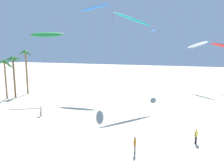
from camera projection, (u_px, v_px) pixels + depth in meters
name	position (u px, v px, depth m)	size (l,w,h in m)	color
palm_tree_0	(13.00, 64.00, 44.74)	(3.75, 3.91, 8.98)	brown
palm_tree_1	(26.00, 58.00, 48.32)	(3.46, 3.61, 10.39)	olive
palm_tree_2	(4.00, 67.00, 43.20)	(4.36, 4.79, 8.34)	olive
flying_kite_1	(153.00, 31.00, 51.46)	(2.69, 5.94, 15.72)	blue
flying_kite_3	(95.00, 8.00, 47.94)	(7.29, 5.77, 20.99)	blue
flying_kite_4	(133.00, 19.00, 38.88)	(6.91, 11.32, 17.27)	#19B2B7
flying_kite_5	(47.00, 35.00, 44.06)	(6.45, 8.21, 14.26)	green
flying_kite_6	(197.00, 45.00, 52.64)	(5.59, 10.14, 12.83)	white
person_foreground_walker	(41.00, 110.00, 32.46)	(0.49, 0.28, 1.70)	slate
person_mid_field	(135.00, 145.00, 20.37)	(0.21, 0.51, 1.72)	slate
person_far_watcher	(196.00, 136.00, 22.64)	(0.32, 0.45, 1.63)	black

